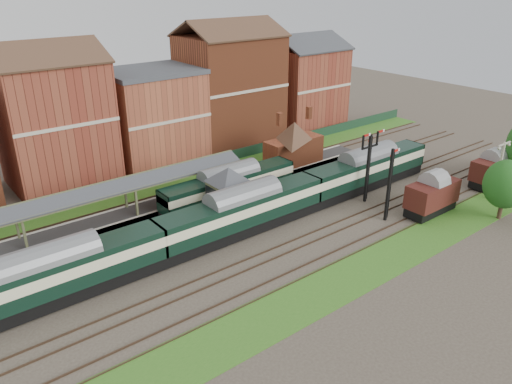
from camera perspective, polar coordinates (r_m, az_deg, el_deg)
ground at (r=52.57m, az=1.71°, el=-3.57°), size 160.00×160.00×0.00m
grass_back at (r=64.48m, az=-7.47°, el=1.60°), size 90.00×4.50×0.06m
grass_front at (r=45.29m, az=11.63°, el=-8.94°), size 90.00×5.00×0.06m
fence at (r=65.83m, az=-8.41°, el=2.69°), size 90.00×0.12×1.50m
platform at (r=57.02m, az=-8.48°, el=-0.99°), size 55.00×3.40×1.00m
signal_box at (r=51.86m, az=-3.10°, el=-0.09°), size 5.40×5.40×6.00m
brick_hut at (r=57.24m, az=3.47°, el=0.10°), size 3.20×2.64×2.94m
station_building at (r=65.17m, az=4.34°, el=5.66°), size 8.10×8.10×5.90m
canopy at (r=53.00m, az=-14.33°, el=1.35°), size 26.00×3.89×4.08m
semaphore_bracket at (r=57.12m, az=12.71°, el=3.20°), size 3.60×0.25×8.18m
semaphore_siding at (r=53.26m, az=14.98°, el=0.89°), size 1.23×0.25×8.00m
yard_lamp at (r=62.67m, az=26.07°, el=2.52°), size 2.60×0.22×7.00m
town_backdrop at (r=69.78m, az=-11.81°, el=9.06°), size 69.00×10.00×16.00m
dmu_train at (r=49.43m, az=-1.45°, el=-2.17°), size 56.23×2.95×4.32m
platform_railcar at (r=55.90m, az=-3.06°, el=0.72°), size 16.87×2.66×3.88m
goods_van_a at (r=56.96m, az=19.48°, el=-0.34°), size 6.35×2.75×3.85m
goods_van_b at (r=67.45m, az=25.37°, el=2.33°), size 6.08×2.64×3.69m
tree_far at (r=57.96m, az=26.66°, el=0.80°), size 4.54×4.54×6.62m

